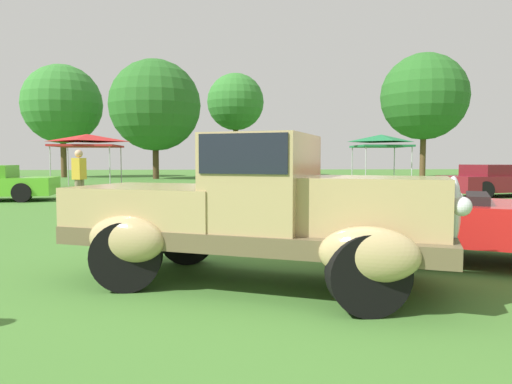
{
  "coord_description": "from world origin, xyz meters",
  "views": [
    {
      "loc": [
        -0.63,
        -5.55,
        1.43
      ],
      "look_at": [
        0.0,
        1.85,
        0.91
      ],
      "focal_mm": 33.51,
      "sensor_mm": 36.0,
      "label": 1
    }
  ],
  "objects_px": {
    "show_car_burgundy": "(494,181)",
    "feature_pickup_truck": "(257,209)",
    "spectator_between_cars": "(79,177)",
    "canopy_tent_left_field": "(87,140)",
    "canopy_tent_right_field": "(381,140)",
    "canopy_tent_center_field": "(262,140)",
    "show_car_orange": "(257,181)"
  },
  "relations": [
    {
      "from": "feature_pickup_truck",
      "to": "show_car_orange",
      "type": "xyz_separation_m",
      "value": [
        1.15,
        13.05,
        -0.27
      ]
    },
    {
      "from": "show_car_orange",
      "to": "canopy_tent_right_field",
      "type": "bearing_deg",
      "value": 40.39
    },
    {
      "from": "spectator_between_cars",
      "to": "canopy_tent_center_field",
      "type": "height_order",
      "value": "canopy_tent_center_field"
    },
    {
      "from": "canopy_tent_left_field",
      "to": "canopy_tent_center_field",
      "type": "xyz_separation_m",
      "value": [
        8.96,
        -0.58,
        -0.0
      ]
    },
    {
      "from": "show_car_orange",
      "to": "show_car_burgundy",
      "type": "height_order",
      "value": "same"
    },
    {
      "from": "spectator_between_cars",
      "to": "canopy_tent_center_field",
      "type": "bearing_deg",
      "value": 60.22
    },
    {
      "from": "spectator_between_cars",
      "to": "feature_pickup_truck",
      "type": "bearing_deg",
      "value": -63.0
    },
    {
      "from": "spectator_between_cars",
      "to": "canopy_tent_right_field",
      "type": "bearing_deg",
      "value": 40.52
    },
    {
      "from": "feature_pickup_truck",
      "to": "canopy_tent_left_field",
      "type": "distance_m",
      "value": 21.11
    },
    {
      "from": "show_car_burgundy",
      "to": "feature_pickup_truck",
      "type": "bearing_deg",
      "value": -130.29
    },
    {
      "from": "feature_pickup_truck",
      "to": "canopy_tent_left_field",
      "type": "xyz_separation_m",
      "value": [
        -7.0,
        19.86,
        1.56
      ]
    },
    {
      "from": "canopy_tent_left_field",
      "to": "canopy_tent_right_field",
      "type": "height_order",
      "value": "same"
    },
    {
      "from": "canopy_tent_left_field",
      "to": "feature_pickup_truck",
      "type": "bearing_deg",
      "value": -70.58
    },
    {
      "from": "feature_pickup_truck",
      "to": "show_car_orange",
      "type": "distance_m",
      "value": 13.1
    },
    {
      "from": "show_car_orange",
      "to": "show_car_burgundy",
      "type": "bearing_deg",
      "value": -6.98
    },
    {
      "from": "spectator_between_cars",
      "to": "show_car_orange",
      "type": "bearing_deg",
      "value": 40.68
    },
    {
      "from": "show_car_orange",
      "to": "canopy_tent_left_field",
      "type": "xyz_separation_m",
      "value": [
        -8.15,
        6.81,
        1.82
      ]
    },
    {
      "from": "feature_pickup_truck",
      "to": "spectator_between_cars",
      "type": "relative_size",
      "value": 2.66
    },
    {
      "from": "canopy_tent_left_field",
      "to": "canopy_tent_right_field",
      "type": "relative_size",
      "value": 1.15
    },
    {
      "from": "spectator_between_cars",
      "to": "canopy_tent_left_field",
      "type": "xyz_separation_m",
      "value": [
        -2.73,
        11.47,
        1.51
      ]
    },
    {
      "from": "canopy_tent_center_field",
      "to": "show_car_burgundy",
      "type": "bearing_deg",
      "value": -41.9
    },
    {
      "from": "canopy_tent_left_field",
      "to": "canopy_tent_right_field",
      "type": "bearing_deg",
      "value": -3.15
    },
    {
      "from": "show_car_burgundy",
      "to": "canopy_tent_center_field",
      "type": "relative_size",
      "value": 1.56
    },
    {
      "from": "show_car_orange",
      "to": "canopy_tent_center_field",
      "type": "height_order",
      "value": "canopy_tent_center_field"
    },
    {
      "from": "canopy_tent_left_field",
      "to": "show_car_orange",
      "type": "bearing_deg",
      "value": -39.89
    },
    {
      "from": "canopy_tent_center_field",
      "to": "canopy_tent_right_field",
      "type": "height_order",
      "value": "same"
    },
    {
      "from": "show_car_burgundy",
      "to": "canopy_tent_left_field",
      "type": "height_order",
      "value": "canopy_tent_left_field"
    },
    {
      "from": "show_car_burgundy",
      "to": "canopy_tent_right_field",
      "type": "xyz_separation_m",
      "value": [
        -1.95,
        7.08,
        1.82
      ]
    },
    {
      "from": "show_car_orange",
      "to": "spectator_between_cars",
      "type": "xyz_separation_m",
      "value": [
        -5.42,
        -4.66,
        0.31
      ]
    },
    {
      "from": "canopy_tent_left_field",
      "to": "show_car_burgundy",
      "type": "bearing_deg",
      "value": -24.79
    },
    {
      "from": "canopy_tent_center_field",
      "to": "feature_pickup_truck",
      "type": "bearing_deg",
      "value": -95.81
    },
    {
      "from": "show_car_orange",
      "to": "show_car_burgundy",
      "type": "xyz_separation_m",
      "value": [
        8.98,
        -1.1,
        0.0
      ]
    }
  ]
}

